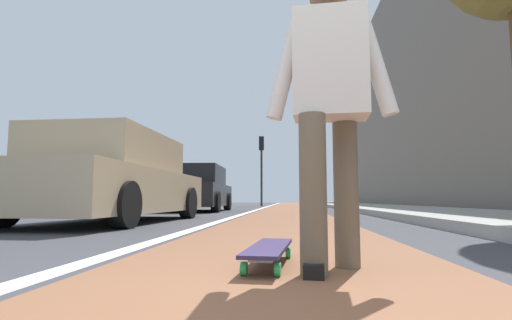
{
  "coord_description": "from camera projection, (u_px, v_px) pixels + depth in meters",
  "views": [
    {
      "loc": [
        -0.96,
        -0.05,
        0.38
      ],
      "look_at": [
        8.04,
        0.73,
        1.31
      ],
      "focal_mm": 27.12,
      "sensor_mm": 36.0,
      "label": 1
    }
  ],
  "objects": [
    {
      "name": "skateboard",
      "position": [
        269.0,
        249.0,
        2.21
      ],
      "size": [
        0.85,
        0.27,
        0.11
      ],
      "color": "green",
      "rests_on": "ground"
    },
    {
      "name": "parked_car_near",
      "position": [
        113.0,
        180.0,
        6.54
      ],
      "size": [
        4.65,
        2.08,
        1.47
      ],
      "color": "tan",
      "rests_on": "ground"
    },
    {
      "name": "bike_lane_paint",
      "position": [
        289.0,
        206.0,
        24.7
      ],
      "size": [
        56.0,
        2.04,
        0.0
      ],
      "primitive_type": "cube",
      "color": "brown",
      "rests_on": "ground"
    },
    {
      "name": "building_facade",
      "position": [
        393.0,
        102.0,
        22.81
      ],
      "size": [
        40.0,
        1.2,
        12.25
      ],
      "primitive_type": "cube",
      "color": "slate",
      "rests_on": "ground"
    },
    {
      "name": "sidewalk_curb",
      "position": [
        363.0,
        206.0,
        18.46
      ],
      "size": [
        52.0,
        3.2,
        0.14
      ],
      "primitive_type": "cube",
      "color": "#9E9B93",
      "rests_on": "ground"
    },
    {
      "name": "ground_plane",
      "position": [
        288.0,
        213.0,
        10.83
      ],
      "size": [
        80.0,
        80.0,
        0.0
      ],
      "primitive_type": "plane",
      "color": "#38383D"
    },
    {
      "name": "traffic_light",
      "position": [
        261.0,
        158.0,
        22.48
      ],
      "size": [
        0.33,
        0.28,
        4.05
      ],
      "color": "#2D2D2D",
      "rests_on": "ground"
    },
    {
      "name": "parked_car_mid",
      "position": [
        196.0,
        190.0,
        12.72
      ],
      "size": [
        4.21,
        2.07,
        1.47
      ],
      "color": "black",
      "rests_on": "ground"
    },
    {
      "name": "lane_stripe_white",
      "position": [
        267.0,
        207.0,
        20.84
      ],
      "size": [
        52.0,
        0.16,
        0.01
      ],
      "primitive_type": "cube",
      "color": "silver",
      "rests_on": "ground"
    },
    {
      "name": "skater_person",
      "position": [
        330.0,
        97.0,
        2.12
      ],
      "size": [
        0.45,
        0.72,
        1.64
      ],
      "color": "brown",
      "rests_on": "ground"
    }
  ]
}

